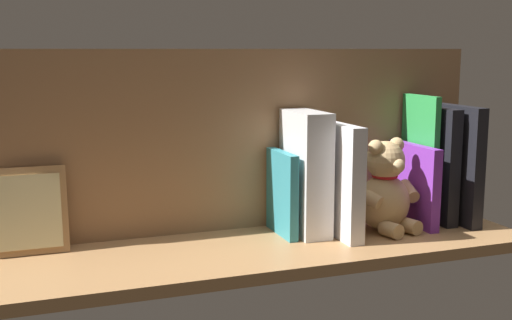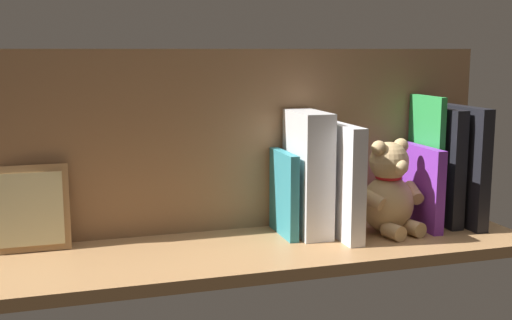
{
  "view_description": "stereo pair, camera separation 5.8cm",
  "coord_description": "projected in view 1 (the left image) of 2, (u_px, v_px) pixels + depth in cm",
  "views": [
    {
      "loc": [
        40.17,
        110.83,
        36.23
      ],
      "look_at": [
        0.0,
        0.0,
        16.18
      ],
      "focal_mm": 45.79,
      "sensor_mm": 36.0,
      "label": 1
    },
    {
      "loc": [
        34.72,
        112.66,
        36.23
      ],
      "look_at": [
        0.0,
        0.0,
        16.18
      ],
      "focal_mm": 45.79,
      "sensor_mm": 36.0,
      "label": 2
    }
  ],
  "objects": [
    {
      "name": "book_1",
      "position": [
        434.0,
        164.0,
        1.38
      ],
      "size": [
        2.77,
        14.52,
        24.28
      ],
      "primitive_type": "cube",
      "rotation": [
        0.0,
        -0.0,
        0.0
      ],
      "color": "black",
      "rests_on": "ground_plane"
    },
    {
      "name": "book_5",
      "position": [
        282.0,
        193.0,
        1.28
      ],
      "size": [
        1.78,
        12.62,
        16.57
      ],
      "primitive_type": "cube",
      "color": "teal",
      "rests_on": "ground_plane"
    },
    {
      "name": "shelf_back_panel",
      "position": [
        235.0,
        140.0,
        1.31
      ],
      "size": [
        105.95,
        1.5,
        36.3
      ],
      "primitive_type": "cube",
      "color": "#956945",
      "rests_on": "ground_plane"
    },
    {
      "name": "teddy_bear",
      "position": [
        385.0,
        190.0,
        1.31
      ],
      "size": [
        14.86,
        13.62,
        18.77
      ],
      "rotation": [
        0.0,
        0.0,
        0.22
      ],
      "color": "tan",
      "rests_on": "ground_plane"
    },
    {
      "name": "book_3",
      "position": [
        413.0,
        184.0,
        1.36
      ],
      "size": [
        2.21,
        16.56,
        16.81
      ],
      "primitive_type": "cube",
      "rotation": [
        0.0,
        -0.01,
        0.0
      ],
      "color": "purple",
      "rests_on": "ground_plane"
    },
    {
      "name": "book_0",
      "position": [
        453.0,
        163.0,
        1.38
      ],
      "size": [
        2.7,
        17.58,
        24.74
      ],
      "primitive_type": "cube",
      "rotation": [
        0.0,
        0.0,
        0.0
      ],
      "color": "black",
      "rests_on": "ground_plane"
    },
    {
      "name": "ground_plane",
      "position": [
        256.0,
        251.0,
        1.22
      ],
      "size": [
        105.95,
        29.87,
        2.2
      ],
      "primitive_type": "cube",
      "color": "#A87A4C"
    },
    {
      "name": "picture_frame_leaning",
      "position": [
        27.0,
        211.0,
        1.16
      ],
      "size": [
        14.08,
        4.1,
        15.71
      ],
      "color": "#A87A4C",
      "rests_on": "ground_plane"
    },
    {
      "name": "dictionary_thick_white",
      "position": [
        306.0,
        173.0,
        1.29
      ],
      "size": [
        5.82,
        13.74,
        24.36
      ],
      "primitive_type": "cube",
      "color": "silver",
      "rests_on": "ground_plane"
    },
    {
      "name": "book_4",
      "position": [
        336.0,
        179.0,
        1.28
      ],
      "size": [
        3.0,
        18.89,
        22.1
      ],
      "primitive_type": "cube",
      "color": "silver",
      "rests_on": "ground_plane"
    },
    {
      "name": "book_2",
      "position": [
        419.0,
        158.0,
        1.38
      ],
      "size": [
        1.33,
        12.14,
        26.77
      ],
      "primitive_type": "cube",
      "color": "green",
      "rests_on": "ground_plane"
    }
  ]
}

